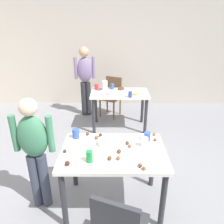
{
  "coord_description": "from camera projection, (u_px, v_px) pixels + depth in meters",
  "views": [
    {
      "loc": [
        0.09,
        -2.21,
        2.06
      ],
      "look_at": [
        0.07,
        0.48,
        0.9
      ],
      "focal_mm": 34.84,
      "sensor_mm": 36.0,
      "label": 1
    }
  ],
  "objects": [
    {
      "name": "cake_ball_1",
      "position": [
        154.0,
        134.0,
        2.64
      ],
      "size": [
        0.04,
        0.04,
        0.04
      ],
      "primitive_type": "sphere",
      "color": "brown",
      "rests_on": "dining_table_near"
    },
    {
      "name": "cake_ball_11",
      "position": [
        88.0,
        134.0,
        2.64
      ],
      "size": [
        0.04,
        0.04,
        0.04
      ],
      "primitive_type": "sphere",
      "color": "brown",
      "rests_on": "dining_table_near"
    },
    {
      "name": "donut_far_0",
      "position": [
        135.0,
        94.0,
        4.04
      ],
      "size": [
        0.1,
        0.1,
        0.03
      ],
      "primitive_type": "torus",
      "color": "gold",
      "rests_on": "dining_table_far"
    },
    {
      "name": "fork_near",
      "position": [
        157.0,
        151.0,
        2.33
      ],
      "size": [
        0.17,
        0.02,
        0.01
      ],
      "primitive_type": "cube",
      "color": "silver",
      "rests_on": "dining_table_near"
    },
    {
      "name": "dining_table_near",
      "position": [
        113.0,
        159.0,
        2.39
      ],
      "size": [
        1.13,
        0.76,
        0.75
      ],
      "color": "silver",
      "rests_on": "ground_plane"
    },
    {
      "name": "cup_near_0",
      "position": [
        144.0,
        142.0,
        2.4
      ],
      "size": [
        0.08,
        0.08,
        0.11
      ],
      "primitive_type": "cylinder",
      "color": "white",
      "rests_on": "dining_table_near"
    },
    {
      "name": "dining_table_far",
      "position": [
        120.0,
        98.0,
        4.23
      ],
      "size": [
        1.11,
        0.62,
        0.75
      ],
      "color": "silver",
      "rests_on": "ground_plane"
    },
    {
      "name": "cup_far_0",
      "position": [
        112.0,
        87.0,
        4.36
      ],
      "size": [
        0.08,
        0.08,
        0.11
      ],
      "primitive_type": "cylinder",
      "color": "#3351B2",
      "rests_on": "dining_table_far"
    },
    {
      "name": "soda_can",
      "position": [
        89.0,
        156.0,
        2.14
      ],
      "size": [
        0.07,
        0.07,
        0.12
      ],
      "primitive_type": "cylinder",
      "color": "#198438",
      "rests_on": "dining_table_near"
    },
    {
      "name": "donut_far_4",
      "position": [
        121.0,
        89.0,
        4.34
      ],
      "size": [
        0.13,
        0.13,
        0.04
      ],
      "primitive_type": "torus",
      "color": "brown",
      "rests_on": "dining_table_far"
    },
    {
      "name": "person_adult_far",
      "position": [
        85.0,
        76.0,
        4.71
      ],
      "size": [
        0.46,
        0.24,
        1.53
      ],
      "color": "#28282D",
      "rests_on": "ground_plane"
    },
    {
      "name": "cake_ball_13",
      "position": [
        130.0,
        146.0,
        2.39
      ],
      "size": [
        0.04,
        0.04,
        0.04
      ],
      "primitive_type": "sphere",
      "color": "brown",
      "rests_on": "dining_table_near"
    },
    {
      "name": "cake_ball_0",
      "position": [
        101.0,
        135.0,
        2.61
      ],
      "size": [
        0.04,
        0.04,
        0.04
      ],
      "primitive_type": "sphere",
      "color": "#3D2319",
      "rests_on": "dining_table_near"
    },
    {
      "name": "cake_ball_10",
      "position": [
        96.0,
        137.0,
        2.56
      ],
      "size": [
        0.05,
        0.05,
        0.05
      ],
      "primitive_type": "sphere",
      "color": "brown",
      "rests_on": "dining_table_near"
    },
    {
      "name": "pitcher_far",
      "position": [
        105.0,
        86.0,
        4.19
      ],
      "size": [
        0.1,
        0.1,
        0.22
      ],
      "primitive_type": "cylinder",
      "color": "white",
      "rests_on": "dining_table_far"
    },
    {
      "name": "cake_ball_5",
      "position": [
        144.0,
        168.0,
        2.04
      ],
      "size": [
        0.04,
        0.04,
        0.04
      ],
      "primitive_type": "sphere",
      "color": "brown",
      "rests_on": "dining_table_near"
    },
    {
      "name": "cup_near_1",
      "position": [
        76.0,
        133.0,
        2.57
      ],
      "size": [
        0.08,
        0.08,
        0.11
      ],
      "primitive_type": "cylinder",
      "color": "#3351B2",
      "rests_on": "dining_table_near"
    },
    {
      "name": "ground_plane",
      "position": [
        107.0,
        189.0,
        2.85
      ],
      "size": [
        6.4,
        6.4,
        0.0
      ],
      "primitive_type": "plane",
      "color": "gray"
    },
    {
      "name": "cake_ball_9",
      "position": [
        67.0,
        163.0,
        2.1
      ],
      "size": [
        0.05,
        0.05,
        0.05
      ],
      "primitive_type": "sphere",
      "color": "#3D2319",
      "rests_on": "dining_table_near"
    },
    {
      "name": "cake_ball_6",
      "position": [
        127.0,
        143.0,
        2.45
      ],
      "size": [
        0.04,
        0.04,
        0.04
      ],
      "primitive_type": "sphere",
      "color": "brown",
      "rests_on": "dining_table_near"
    },
    {
      "name": "donut_far_3",
      "position": [
        101.0,
        89.0,
        4.3
      ],
      "size": [
        0.13,
        0.13,
        0.04
      ],
      "primitive_type": "torus",
      "color": "pink",
      "rests_on": "dining_table_far"
    },
    {
      "name": "person_girl_near",
      "position": [
        34.0,
        147.0,
        2.32
      ],
      "size": [
        0.45,
        0.21,
        1.35
      ],
      "color": "#383D4C",
      "rests_on": "ground_plane"
    },
    {
      "name": "wall_back",
      "position": [
        110.0,
        52.0,
        5.27
      ],
      "size": [
        6.4,
        0.1,
        2.6
      ],
      "primitive_type": "cube",
      "color": "#BCB2A3",
      "rests_on": "ground_plane"
    },
    {
      "name": "chair_far_table",
      "position": [
        112.0,
        94.0,
        4.89
      ],
      "size": [
        0.54,
        0.54,
        0.87
      ],
      "color": "brown",
      "rests_on": "ground_plane"
    },
    {
      "name": "cake_ball_7",
      "position": [
        118.0,
        158.0,
        2.18
      ],
      "size": [
        0.04,
        0.04,
        0.04
      ],
      "primitive_type": "sphere",
      "color": "brown",
      "rests_on": "dining_table_near"
    },
    {
      "name": "cake_ball_4",
      "position": [
        140.0,
        165.0,
        2.07
      ],
      "size": [
        0.04,
        0.04,
        0.04
      ],
      "primitive_type": "sphere",
      "color": "brown",
      "rests_on": "dining_table_near"
    },
    {
      "name": "cake_ball_12",
      "position": [
        155.0,
        140.0,
        2.52
      ],
      "size": [
        0.04,
        0.04,
        0.04
      ],
      "primitive_type": "sphere",
      "color": "brown",
      "rests_on": "dining_table_near"
    },
    {
      "name": "cake_ball_8",
      "position": [
        119.0,
        151.0,
        2.29
      ],
      "size": [
        0.05,
        0.05,
        0.05
      ],
      "primitive_type": "sphere",
      "color": "brown",
      "rests_on": "dining_table_near"
    },
    {
      "name": "cake_ball_2",
      "position": [
        110.0,
        158.0,
        2.18
      ],
      "size": [
        0.04,
        0.04,
        0.04
      ],
      "primitive_type": "sphere",
      "color": "brown",
      "rests_on": "dining_table_near"
    },
    {
      "name": "cup_far_2",
      "position": [
        97.0,
        87.0,
        4.34
      ],
      "size": [
        0.08,
        0.08,
        0.11
      ],
      "primitive_type": "cylinder",
      "color": "red",
      "rests_on": "dining_table_far"
    },
    {
      "name": "cup_near_2",
      "position": [
        147.0,
        137.0,
        2.52
      ],
      "size": [
        0.08,
        0.08,
        0.1
      ],
      "primitive_type": "cylinder",
      "color": "#3351B2",
      "rests_on": "dining_table_near"
    },
    {
      "name": "mixing_bowl",
      "position": [
        106.0,
        142.0,
        2.44
      ],
      "size": [
        0.18,
        0.18,
        0.07
      ],
      "primitive_type": "cylinder",
      "color": "white",
      "rests_on": "dining_table_near"
    },
    {
      "name": "donut_far_2",
      "position": [
        110.0,
        93.0,
        4.07
      ],
      "size": [
        0.13,
        0.13,
        0.04
      ],
      "primitive_type": "torus",
      "color": "pink",
      "rests_on": "dining_table_far"
    },
    {
      "name": "donut_far_1",
      "position": [
        126.0,
        94.0,
        4.06
      ],
      "size": [
        0.11,
        0.11,
        0.03
      ],
      "primitive_type": "torus",
      "color": "white",
      "rests_on": "dining_table_far"
    },
    {
      "name": "cup_far_1",
      "position": [
        130.0,
        94.0,
        3.91
      ],
      "size": [
        0.07,
        0.07,
        0.11
      ],
      "primitive_type": "cylinder",
      "color": "#3351B2",
      "rests_on": "dining_table_far"
    },
    {
      "name": "donut_far_5",
      "position": [
        102.0,
        92.0,
        4.13
      ],
      "size": [
        0.13,
        0.13,
        0.04
      ],
      "primitive_type": "torus",
      "color": "white",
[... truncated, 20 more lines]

